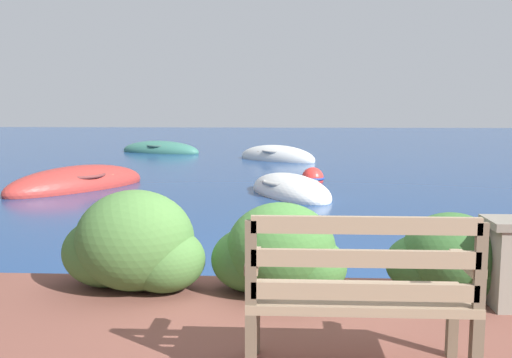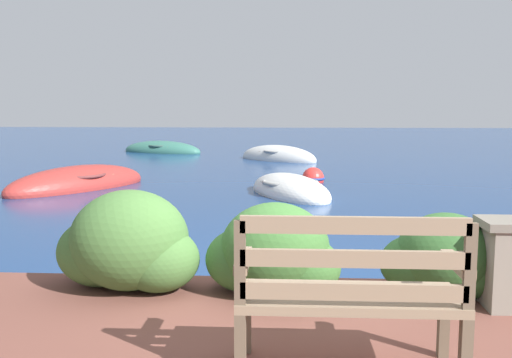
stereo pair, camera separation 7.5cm
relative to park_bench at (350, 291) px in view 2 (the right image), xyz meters
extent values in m
plane|color=navy|center=(-0.34, 1.80, -0.70)|extent=(80.00, 80.00, 0.00)
cube|color=brown|center=(-0.59, 0.26, -0.28)|extent=(0.06, 0.06, 0.40)
cube|color=brown|center=(0.59, 0.26, -0.28)|extent=(0.06, 0.06, 0.40)
cube|color=brown|center=(-0.59, -0.16, -0.28)|extent=(0.06, 0.06, 0.40)
cube|color=brown|center=(0.59, -0.16, -0.28)|extent=(0.06, 0.06, 0.40)
cube|color=#8C755B|center=(0.00, 0.05, -0.06)|extent=(1.23, 0.48, 0.05)
cube|color=#8C755B|center=(0.00, -0.16, 0.05)|extent=(1.17, 0.04, 0.09)
cube|color=#8C755B|center=(0.00, -0.16, 0.22)|extent=(1.17, 0.04, 0.09)
cube|color=#8C755B|center=(0.00, -0.16, 0.40)|extent=(1.17, 0.04, 0.09)
cube|color=brown|center=(-0.59, -0.16, 0.19)|extent=(0.06, 0.04, 0.45)
cube|color=brown|center=(0.59, -0.16, 0.19)|extent=(0.06, 0.04, 0.45)
cube|color=#8C755B|center=(-0.59, 0.05, 0.15)|extent=(0.07, 0.43, 0.05)
cube|color=#8C755B|center=(0.59, 0.05, 0.15)|extent=(0.07, 0.43, 0.05)
ellipsoid|color=#426B33|center=(-1.62, 1.41, -0.07)|extent=(0.96, 0.86, 0.82)
ellipsoid|color=#426B33|center=(-1.88, 1.49, -0.19)|extent=(0.72, 0.65, 0.58)
ellipsoid|color=#426B33|center=(-1.38, 1.37, -0.22)|extent=(0.67, 0.60, 0.53)
ellipsoid|color=#38662D|center=(-0.44, 1.35, -0.12)|extent=(0.86, 0.78, 0.73)
ellipsoid|color=#38662D|center=(-0.68, 1.42, -0.22)|extent=(0.65, 0.58, 0.52)
ellipsoid|color=#38662D|center=(-0.22, 1.31, -0.24)|extent=(0.60, 0.54, 0.47)
ellipsoid|color=#2D5628|center=(0.90, 1.40, -0.15)|extent=(0.77, 0.69, 0.66)
ellipsoid|color=#2D5628|center=(0.69, 1.46, -0.25)|extent=(0.58, 0.52, 0.46)
ellipsoid|color=#2D5628|center=(1.09, 1.36, -0.27)|extent=(0.54, 0.49, 0.42)
ellipsoid|color=silver|center=(-0.30, 7.83, -0.65)|extent=(2.10, 2.77, 0.71)
torus|color=gray|center=(-0.30, 7.83, -0.45)|extent=(1.46, 1.46, 0.07)
cube|color=#846647|center=(-0.47, 8.17, -0.48)|extent=(0.83, 0.49, 0.04)
cube|color=#846647|center=(-0.16, 7.54, -0.48)|extent=(0.83, 0.49, 0.04)
ellipsoid|color=#9E2D28|center=(-4.69, 8.46, -0.64)|extent=(2.75, 3.45, 0.83)
torus|color=brown|center=(-4.69, 8.46, -0.41)|extent=(1.61, 1.61, 0.07)
cube|color=#846647|center=(-4.42, 8.88, -0.44)|extent=(0.85, 0.59, 0.04)
cube|color=#846647|center=(-4.91, 8.10, -0.44)|extent=(0.85, 0.59, 0.04)
ellipsoid|color=silver|center=(-0.65, 14.79, -0.64)|extent=(2.83, 2.47, 0.84)
torus|color=gray|center=(-0.65, 14.79, -0.41)|extent=(1.32, 1.32, 0.07)
cube|color=#846647|center=(-0.99, 15.06, -0.44)|extent=(0.54, 0.65, 0.04)
cube|color=#846647|center=(-0.36, 14.58, -0.44)|extent=(0.54, 0.65, 0.04)
ellipsoid|color=#336B5B|center=(-4.94, 17.51, -0.64)|extent=(3.32, 2.06, 0.76)
torus|color=#304F46|center=(-4.94, 17.51, -0.44)|extent=(1.31, 1.31, 0.07)
cube|color=#846647|center=(-4.49, 17.34, -0.47)|extent=(0.39, 0.79, 0.04)
cube|color=#846647|center=(-5.31, 17.65, -0.47)|extent=(0.39, 0.79, 0.04)
sphere|color=red|center=(0.23, 9.70, -0.61)|extent=(0.50, 0.50, 0.50)
torus|color=navy|center=(0.23, 9.70, -0.61)|extent=(0.55, 0.55, 0.06)
camera|label=1|loc=(-0.42, -3.03, 1.00)|focal=40.00mm
camera|label=2|loc=(-0.34, -3.03, 1.00)|focal=40.00mm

